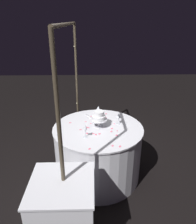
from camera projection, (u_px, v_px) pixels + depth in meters
name	position (u px, v px, depth m)	size (l,w,h in m)	color
ground_plane	(98.00, 174.00, 3.06)	(12.00, 12.00, 0.00)	black
decorative_arch	(70.00, 86.00, 2.52)	(1.98, 0.05, 2.03)	#473D2D
main_table	(98.00, 152.00, 2.90)	(1.18, 1.18, 0.77)	white
side_table	(64.00, 214.00, 1.98)	(0.57, 0.57, 0.76)	white
tiered_cake	(99.00, 117.00, 2.71)	(0.22, 0.22, 0.22)	silver
wine_glass_0	(85.00, 128.00, 2.47)	(0.06, 0.06, 0.17)	silver
wine_glass_1	(119.00, 116.00, 2.79)	(0.06, 0.06, 0.15)	silver
wine_glass_2	(98.00, 109.00, 3.05)	(0.07, 0.07, 0.15)	silver
cake_knife	(92.00, 118.00, 3.00)	(0.26, 0.18, 0.01)	silver
rose_petal_0	(86.00, 122.00, 2.90)	(0.03, 0.02, 0.00)	#EA6B84
rose_petal_1	(112.00, 128.00, 2.72)	(0.04, 0.03, 0.00)	#EA6B84
rose_petal_2	(96.00, 135.00, 2.57)	(0.04, 0.02, 0.00)	#EA6B84
rose_petal_3	(117.00, 131.00, 2.66)	(0.02, 0.02, 0.00)	#EA6B84
rose_petal_4	(70.00, 123.00, 2.87)	(0.04, 0.03, 0.00)	#EA6B84
rose_petal_5	(105.00, 117.00, 3.04)	(0.04, 0.03, 0.00)	#EA6B84
rose_petal_6	(111.00, 131.00, 2.64)	(0.04, 0.03, 0.00)	#EA6B84
rose_petal_7	(120.00, 146.00, 2.33)	(0.04, 0.03, 0.00)	#EA6B84
rose_petal_8	(106.00, 117.00, 3.02)	(0.02, 0.02, 0.00)	#EA6B84
rose_petal_9	(90.00, 149.00, 2.29)	(0.04, 0.03, 0.00)	#EA6B84
rose_petal_10	(99.00, 134.00, 2.59)	(0.04, 0.03, 0.00)	#EA6B84
rose_petal_11	(114.00, 124.00, 2.84)	(0.03, 0.02, 0.00)	#EA6B84
rose_petal_12	(81.00, 130.00, 2.69)	(0.03, 0.02, 0.00)	#EA6B84
rose_petal_13	(93.00, 134.00, 2.59)	(0.03, 0.02, 0.00)	#EA6B84
rose_petal_14	(117.00, 135.00, 2.56)	(0.04, 0.02, 0.00)	#EA6B84
rose_petal_15	(91.00, 123.00, 2.85)	(0.03, 0.02, 0.00)	#EA6B84
rose_petal_16	(91.00, 116.00, 3.06)	(0.03, 0.02, 0.00)	#EA6B84
rose_petal_17	(86.00, 127.00, 2.75)	(0.04, 0.03, 0.00)	#EA6B84
rose_petal_18	(88.00, 128.00, 2.74)	(0.04, 0.03, 0.00)	#EA6B84
rose_petal_19	(106.00, 114.00, 3.14)	(0.04, 0.03, 0.00)	#EA6B84
rose_petal_20	(87.00, 133.00, 2.60)	(0.04, 0.03, 0.00)	#EA6B84
rose_petal_21	(113.00, 146.00, 2.34)	(0.04, 0.03, 0.00)	#EA6B84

